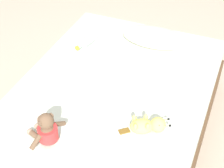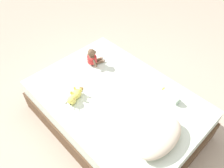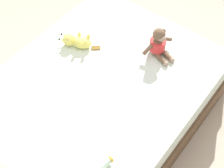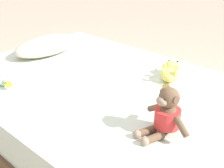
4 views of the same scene
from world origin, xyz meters
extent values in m
plane|color=#B7A893|center=(0.00, 0.00, 0.00)|extent=(16.00, 16.00, 0.00)
cube|color=brown|center=(0.00, 0.00, 0.14)|extent=(1.40, 2.00, 0.28)
cube|color=silver|center=(0.00, 0.00, 0.39)|extent=(1.36, 1.94, 0.22)
ellipsoid|color=beige|center=(0.10, 0.69, 0.56)|extent=(0.57, 0.31, 0.13)
ellipsoid|color=brown|center=(-0.17, -0.61, 0.57)|extent=(0.13, 0.13, 0.15)
cylinder|color=red|center=(-0.17, -0.61, 0.58)|extent=(0.15, 0.15, 0.09)
sphere|color=brown|center=(-0.17, -0.61, 0.68)|extent=(0.10, 0.10, 0.10)
ellipsoid|color=gray|center=(-0.21, -0.60, 0.68)|extent=(0.06, 0.07, 0.04)
sphere|color=black|center=(-0.21, -0.62, 0.69)|extent=(0.01, 0.01, 0.01)
sphere|color=black|center=(-0.20, -0.58, 0.69)|extent=(0.01, 0.01, 0.01)
cylinder|color=brown|center=(-0.18, -0.65, 0.70)|extent=(0.03, 0.02, 0.03)
cylinder|color=brown|center=(-0.15, -0.57, 0.70)|extent=(0.03, 0.02, 0.03)
cylinder|color=brown|center=(-0.20, -0.70, 0.58)|extent=(0.06, 0.10, 0.08)
cylinder|color=brown|center=(-0.14, -0.52, 0.58)|extent=(0.06, 0.10, 0.08)
cylinder|color=brown|center=(-0.27, -0.61, 0.52)|extent=(0.11, 0.06, 0.04)
cylinder|color=brown|center=(-0.25, -0.55, 0.52)|extent=(0.11, 0.06, 0.04)
sphere|color=gray|center=(-0.31, -0.60, 0.52)|extent=(0.04, 0.04, 0.04)
sphere|color=gray|center=(-0.30, -0.54, 0.52)|extent=(0.04, 0.04, 0.04)
ellipsoid|color=#EAE066|center=(0.33, -0.30, 0.54)|extent=(0.18, 0.16, 0.08)
sphere|color=#EAE066|center=(0.42, -0.26, 0.55)|extent=(0.10, 0.10, 0.10)
cone|color=#EAE066|center=(0.45, -0.22, 0.56)|extent=(0.07, 0.05, 0.05)
sphere|color=black|center=(0.47, -0.21, 0.57)|extent=(0.02, 0.02, 0.02)
cone|color=#EAE066|center=(0.47, -0.27, 0.56)|extent=(0.07, 0.05, 0.05)
sphere|color=black|center=(0.50, -0.26, 0.57)|extent=(0.02, 0.02, 0.02)
sphere|color=red|center=(0.41, -0.23, 0.58)|extent=(0.02, 0.02, 0.02)
sphere|color=red|center=(0.43, -0.29, 0.58)|extent=(0.02, 0.02, 0.02)
ellipsoid|color=#EAE066|center=(0.34, -0.25, 0.58)|extent=(0.04, 0.04, 0.05)
ellipsoid|color=#EAE066|center=(0.37, -0.33, 0.58)|extent=(0.04, 0.04, 0.05)
ellipsoid|color=#EAE066|center=(0.27, -0.29, 0.58)|extent=(0.04, 0.04, 0.05)
ellipsoid|color=#EAE066|center=(0.30, -0.36, 0.58)|extent=(0.04, 0.04, 0.05)
cube|color=brown|center=(0.23, -0.35, 0.50)|extent=(0.08, 0.08, 0.01)
cylinder|color=#B2D1B7|center=(-0.42, 0.48, 0.54)|extent=(0.11, 0.18, 0.08)
cylinder|color=#B2D1B7|center=(-0.44, 0.37, 0.54)|extent=(0.04, 0.07, 0.03)
cylinder|color=gold|center=(-0.45, 0.33, 0.54)|extent=(0.04, 0.02, 0.04)
camera|label=1|loc=(0.73, -1.78, 2.16)|focal=56.08mm
camera|label=2|loc=(1.17, 1.16, 2.41)|focal=35.40mm
camera|label=3|loc=(-0.99, 1.02, 2.45)|focal=54.63mm
camera|label=4|loc=(-1.20, -1.22, 1.32)|focal=47.82mm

